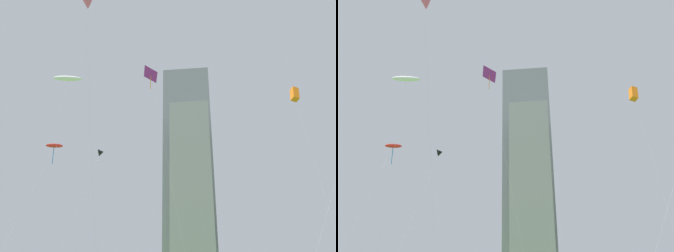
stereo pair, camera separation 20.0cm
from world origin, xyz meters
The scene contains 7 objects.
kite_flying_0 centered at (-10.55, 19.86, 22.95)m, with size 4.14×4.87×23.52m.
kite_flying_3 centered at (-14.23, 34.60, 18.31)m, with size 3.83×11.66×19.15m.
kite_flying_4 centered at (-6.60, 36.67, 18.17)m, with size 4.66×9.53×18.94m.
kite_flying_6 centered at (1.59, 32.05, 32.22)m, with size 6.39×8.92×33.07m.
kite_flying_8 centered at (19.56, 16.36, 21.23)m, with size 1.37×3.49×22.43m.
distant_highrise_0 centered at (31.20, 131.56, 47.80)m, with size 24.82×17.40×95.60m, color gray.
distant_highrise_1 centered at (26.59, 105.32, 30.49)m, with size 16.46×19.69×60.99m, color #939399.
Camera 1 is at (-2.73, -16.22, 1.83)m, focal length 32.26 mm.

